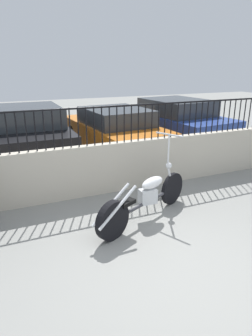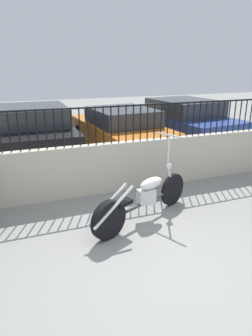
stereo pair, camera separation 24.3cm
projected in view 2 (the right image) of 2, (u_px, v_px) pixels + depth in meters
ground_plane at (173, 271)px, 3.72m from camera, size 40.00×40.00×0.00m
low_wall at (108, 168)px, 5.91m from camera, size 10.27×0.18×1.00m
fence_railing at (107, 119)px, 5.60m from camera, size 10.27×0.04×0.72m
motorcycle_dark_grey at (140, 200)px, 4.78m from camera, size 2.05×1.06×1.35m
car_black at (35, 131)px, 8.24m from camera, size 1.86×4.33×1.40m
car_orange at (120, 130)px, 8.63m from camera, size 2.07×4.17×1.28m
car_blue at (180, 121)px, 9.67m from camera, size 2.31×4.51×1.40m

